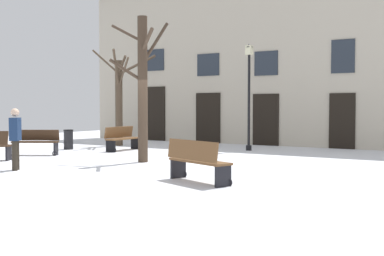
{
  "coord_description": "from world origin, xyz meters",
  "views": [
    {
      "loc": [
        7.97,
        -11.44,
        1.68
      ],
      "look_at": [
        0.0,
        1.63,
        1.01
      ],
      "focal_mm": 44.75,
      "sensor_mm": 36.0,
      "label": 1
    }
  ],
  "objects": [
    {
      "name": "building_facade",
      "position": [
        -0.01,
        8.33,
        3.97
      ],
      "size": [
        19.71,
        0.6,
        7.87
      ],
      "color": "#BCB29E",
      "rests_on": "ground"
    },
    {
      "name": "streetlamp",
      "position": [
        0.23,
        5.47,
        2.5
      ],
      "size": [
        0.3,
        0.3,
        4.11
      ],
      "color": "black",
      "rests_on": "ground"
    },
    {
      "name": "litter_bin",
      "position": [
        -6.1,
        2.19,
        0.4
      ],
      "size": [
        0.39,
        0.39,
        0.79
      ],
      "color": "black",
      "rests_on": "ground"
    },
    {
      "name": "ground_plane",
      "position": [
        0.0,
        0.0,
        0.0
      ],
      "size": [
        31.53,
        31.53,
        0.0
      ],
      "primitive_type": "plane",
      "color": "white"
    },
    {
      "name": "tree_near_facade",
      "position": [
        -5.55,
        4.69,
        2.12
      ],
      "size": [
        1.96,
        2.5,
        4.16
      ],
      "color": "#4C3D2D",
      "rests_on": "ground"
    },
    {
      "name": "person_strolling",
      "position": [
        -2.63,
        -3.07,
        0.91
      ],
      "size": [
        0.4,
        0.44,
        1.65
      ],
      "rotation": [
        0.0,
        0.0,
        5.33
      ],
      "color": "#2D271E",
      "rests_on": "ground"
    },
    {
      "name": "bench_facing_shops",
      "position": [
        -3.95,
        2.91,
        0.47
      ],
      "size": [
        0.57,
        1.73,
        0.93
      ],
      "rotation": [
        0.0,
        0.0,
        1.61
      ],
      "color": "brown",
      "rests_on": "ground"
    },
    {
      "name": "bench_back_to_back_right",
      "position": [
        -5.39,
        -0.04,
        0.47
      ],
      "size": [
        1.58,
        1.18,
        0.89
      ],
      "rotation": [
        0.0,
        0.0,
        0.53
      ],
      "color": "#3D2819",
      "rests_on": "ground"
    },
    {
      "name": "tree_left_of_center",
      "position": [
        -0.9,
        0.21,
        2.35
      ],
      "size": [
        2.03,
        1.42,
        4.43
      ],
      "color": "#423326",
      "rests_on": "ground"
    },
    {
      "name": "bench_back_to_back_left",
      "position": [
        2.55,
        -2.34,
        0.49
      ],
      "size": [
        1.8,
        1.08,
        0.96
      ],
      "rotation": [
        0.0,
        0.0,
        2.77
      ],
      "color": "brown",
      "rests_on": "ground"
    }
  ]
}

